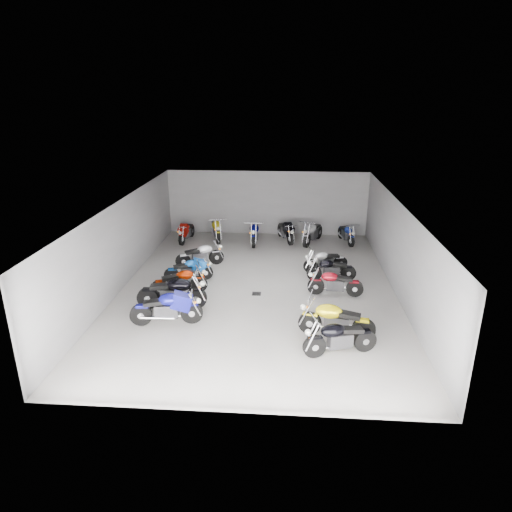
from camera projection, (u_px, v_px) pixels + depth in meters
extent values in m
plane|color=#9F9D97|center=(257.00, 288.00, 16.92)|extent=(14.00, 14.00, 0.00)
cube|color=slate|center=(267.00, 203.00, 22.95)|extent=(10.00, 0.10, 3.20)
cube|color=slate|center=(122.00, 244.00, 16.72)|extent=(0.10, 14.00, 3.20)
cube|color=slate|center=(399.00, 251.00, 16.04)|extent=(0.10, 14.00, 3.20)
cube|color=black|center=(258.00, 203.00, 15.83)|extent=(10.00, 14.00, 0.04)
cube|color=black|center=(257.00, 294.00, 16.45)|extent=(0.32, 0.32, 0.01)
cylinder|color=black|center=(192.00, 313.00, 14.28)|extent=(0.70, 0.25, 0.69)
cylinder|color=black|center=(141.00, 315.00, 14.15)|extent=(0.71, 0.27, 0.69)
cube|color=#2D2D30|center=(166.00, 311.00, 14.17)|extent=(0.74, 0.43, 0.43)
ellipsoid|color=navy|center=(173.00, 300.00, 14.08)|extent=(0.79, 0.54, 0.39)
cube|color=black|center=(154.00, 302.00, 14.04)|extent=(0.70, 0.40, 0.20)
cylinder|color=black|center=(196.00, 298.00, 15.28)|extent=(0.73, 0.20, 0.72)
cylinder|color=black|center=(148.00, 298.00, 15.28)|extent=(0.73, 0.22, 0.72)
cube|color=#2D2D30|center=(172.00, 295.00, 15.25)|extent=(0.75, 0.39, 0.45)
ellipsoid|color=black|center=(179.00, 285.00, 15.12)|extent=(0.79, 0.50, 0.40)
cube|color=black|center=(160.00, 286.00, 15.14)|extent=(0.71, 0.36, 0.20)
cylinder|color=black|center=(199.00, 284.00, 16.51)|extent=(0.63, 0.33, 0.62)
cylinder|color=black|center=(160.00, 288.00, 16.14)|extent=(0.63, 0.35, 0.62)
cube|color=#2D2D30|center=(179.00, 284.00, 16.29)|extent=(0.69, 0.49, 0.39)
ellipsoid|color=#8A1B00|center=(185.00, 275.00, 16.24)|extent=(0.75, 0.59, 0.35)
cube|color=black|center=(170.00, 278.00, 16.12)|extent=(0.65, 0.46, 0.18)
cylinder|color=black|center=(206.00, 273.00, 17.62)|extent=(0.58, 0.28, 0.58)
cylinder|color=black|center=(171.00, 275.00, 17.35)|extent=(0.59, 0.30, 0.58)
cube|color=#2D2D30|center=(189.00, 272.00, 17.46)|extent=(0.64, 0.43, 0.36)
ellipsoid|color=#1352AD|center=(193.00, 264.00, 17.40)|extent=(0.69, 0.52, 0.32)
cube|color=black|center=(181.00, 266.00, 17.31)|extent=(0.60, 0.40, 0.16)
cylinder|color=black|center=(216.00, 257.00, 19.19)|extent=(0.62, 0.37, 0.62)
cylinder|color=black|center=(183.00, 261.00, 18.73)|extent=(0.63, 0.39, 0.62)
cube|color=#2D2D30|center=(200.00, 257.00, 18.93)|extent=(0.70, 0.53, 0.39)
ellipsoid|color=silver|center=(205.00, 249.00, 18.89)|extent=(0.77, 0.63, 0.35)
cube|color=black|center=(192.00, 252.00, 18.74)|extent=(0.65, 0.49, 0.18)
cylinder|color=black|center=(314.00, 347.00, 12.42)|extent=(0.66, 0.31, 0.65)
cylinder|color=black|center=(365.00, 341.00, 12.73)|extent=(0.67, 0.33, 0.65)
cube|color=#2D2D30|center=(340.00, 340.00, 12.54)|extent=(0.72, 0.48, 0.41)
ellipsoid|color=black|center=(333.00, 331.00, 12.38)|extent=(0.78, 0.59, 0.37)
cube|color=black|center=(352.00, 330.00, 12.51)|extent=(0.68, 0.45, 0.19)
cylinder|color=black|center=(310.00, 323.00, 13.66)|extent=(0.71, 0.27, 0.70)
cylinder|color=black|center=(364.00, 330.00, 13.26)|extent=(0.71, 0.29, 0.70)
cube|color=#2D2D30|center=(337.00, 323.00, 13.42)|extent=(0.76, 0.46, 0.43)
ellipsoid|color=yellow|center=(329.00, 311.00, 13.37)|extent=(0.81, 0.57, 0.39)
cube|color=black|center=(349.00, 315.00, 13.23)|extent=(0.71, 0.43, 0.20)
cylinder|color=black|center=(316.00, 286.00, 16.34)|extent=(0.61, 0.17, 0.61)
cylinder|color=black|center=(355.00, 289.00, 16.14)|extent=(0.62, 0.19, 0.61)
cube|color=#2D2D30|center=(335.00, 285.00, 16.21)|extent=(0.64, 0.33, 0.38)
ellipsoid|color=maroon|center=(330.00, 277.00, 16.14)|extent=(0.67, 0.43, 0.34)
cube|color=black|center=(344.00, 279.00, 16.07)|extent=(0.60, 0.31, 0.17)
cylinder|color=black|center=(314.00, 273.00, 17.55)|extent=(0.59, 0.16, 0.58)
cylinder|color=black|center=(348.00, 273.00, 17.56)|extent=(0.59, 0.18, 0.58)
cube|color=#2D2D30|center=(331.00, 271.00, 17.53)|extent=(0.61, 0.32, 0.36)
ellipsoid|color=black|center=(327.00, 264.00, 17.43)|extent=(0.65, 0.41, 0.33)
cube|color=black|center=(339.00, 265.00, 17.44)|extent=(0.57, 0.30, 0.17)
cylinder|color=black|center=(310.00, 266.00, 18.30)|extent=(0.58, 0.30, 0.57)
cylinder|color=black|center=(340.00, 263.00, 18.62)|extent=(0.59, 0.32, 0.57)
cube|color=#2D2D30|center=(326.00, 262.00, 18.43)|extent=(0.64, 0.45, 0.36)
ellipsoid|color=silver|center=(321.00, 256.00, 18.29)|extent=(0.69, 0.54, 0.32)
cube|color=black|center=(333.00, 256.00, 18.42)|extent=(0.60, 0.42, 0.16)
cylinder|color=black|center=(182.00, 239.00, 21.56)|extent=(0.19, 0.62, 0.61)
cylinder|color=black|center=(191.00, 231.00, 22.84)|extent=(0.21, 0.62, 0.61)
cube|color=#2D2D30|center=(187.00, 233.00, 22.17)|extent=(0.36, 0.65, 0.38)
ellipsoid|color=#950E08|center=(185.00, 228.00, 21.87)|extent=(0.45, 0.69, 0.34)
cube|color=black|center=(188.00, 226.00, 22.36)|extent=(0.33, 0.61, 0.17)
cylinder|color=black|center=(218.00, 237.00, 21.75)|extent=(0.32, 0.69, 0.68)
cylinder|color=black|center=(214.00, 228.00, 23.16)|extent=(0.34, 0.70, 0.68)
cube|color=#2D2D30|center=(216.00, 231.00, 22.42)|extent=(0.49, 0.75, 0.42)
ellipsoid|color=yellow|center=(217.00, 225.00, 22.09)|extent=(0.60, 0.81, 0.38)
cube|color=black|center=(215.00, 223.00, 22.63)|extent=(0.46, 0.70, 0.19)
cylinder|color=black|center=(254.00, 241.00, 21.20)|extent=(0.15, 0.68, 0.68)
cylinder|color=black|center=(255.00, 231.00, 22.64)|extent=(0.17, 0.68, 0.68)
cube|color=#2D2D30|center=(255.00, 234.00, 21.88)|extent=(0.33, 0.69, 0.42)
ellipsoid|color=#060A66|center=(254.00, 229.00, 21.55)|extent=(0.44, 0.73, 0.38)
cube|color=black|center=(255.00, 226.00, 22.10)|extent=(0.31, 0.65, 0.19)
cylinder|color=black|center=(290.00, 239.00, 21.56)|extent=(0.34, 0.65, 0.65)
cylinder|color=black|center=(281.00, 230.00, 22.90)|extent=(0.36, 0.66, 0.65)
cube|color=#2D2D30|center=(286.00, 232.00, 22.19)|extent=(0.50, 0.72, 0.40)
ellipsoid|color=black|center=(287.00, 227.00, 21.88)|extent=(0.61, 0.78, 0.36)
cube|color=black|center=(284.00, 225.00, 22.39)|extent=(0.47, 0.68, 0.18)
cylinder|color=black|center=(307.00, 241.00, 21.24)|extent=(0.40, 0.68, 0.68)
cylinder|color=black|center=(318.00, 232.00, 22.53)|extent=(0.42, 0.69, 0.68)
cube|color=#2D2D30|center=(313.00, 234.00, 21.85)|extent=(0.57, 0.76, 0.43)
ellipsoid|color=#A6A5AC|center=(311.00, 228.00, 21.54)|extent=(0.68, 0.84, 0.38)
cube|color=black|center=(315.00, 226.00, 22.03)|extent=(0.53, 0.72, 0.19)
cylinder|color=black|center=(351.00, 241.00, 21.34)|extent=(0.26, 0.60, 0.59)
cylinder|color=black|center=(341.00, 233.00, 22.58)|extent=(0.28, 0.60, 0.59)
cube|color=#2D2D30|center=(346.00, 235.00, 21.93)|extent=(0.41, 0.65, 0.37)
ellipsoid|color=navy|center=(348.00, 230.00, 21.64)|extent=(0.51, 0.70, 0.33)
cube|color=black|center=(344.00, 228.00, 22.12)|extent=(0.39, 0.61, 0.17)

